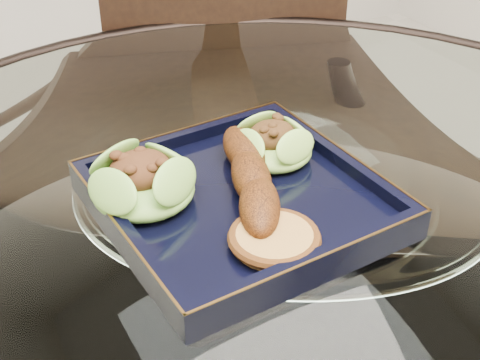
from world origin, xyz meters
TOP-DOWN VIEW (x-y plane):
  - dining_table at (-0.00, -0.00)m, footprint 1.13×1.13m
  - dining_chair at (0.17, 0.40)m, footprint 0.58×0.58m
  - navy_plate at (-0.05, 0.01)m, footprint 0.28×0.28m
  - lettuce_wrap_left at (-0.13, 0.06)m, footprint 0.11×0.11m
  - lettuce_wrap_right at (0.02, 0.06)m, footprint 0.11×0.11m
  - roasted_plantain at (-0.03, 0.01)m, footprint 0.11×0.19m
  - crumb_patty at (-0.06, -0.07)m, footprint 0.08×0.08m

SIDE VIEW (x-z plane):
  - dining_chair at x=0.17m, z-range 0.06..1.10m
  - dining_table at x=0.00m, z-range 0.21..0.98m
  - navy_plate at x=-0.05m, z-range 0.76..0.78m
  - crumb_patty at x=-0.06m, z-range 0.78..0.80m
  - lettuce_wrap_right at x=0.02m, z-range 0.78..0.81m
  - roasted_plantain at x=-0.03m, z-range 0.78..0.82m
  - lettuce_wrap_left at x=-0.13m, z-range 0.78..0.82m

